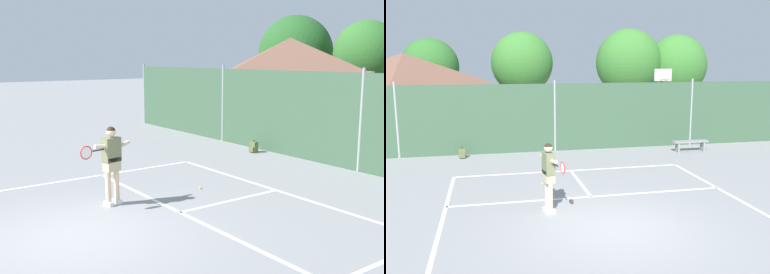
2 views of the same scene
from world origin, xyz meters
The scene contains 10 objects.
ground_plane centered at (0.00, 0.00, 0.00)m, with size 120.00×120.00×0.00m, color gray.
court_markings centered at (0.00, 0.65, 0.00)m, with size 8.30×11.10×0.01m.
chainlink_fence centered at (0.00, 9.00, 1.49)m, with size 26.09×0.09×3.12m.
basketball_hoop centered at (5.68, 10.55, 2.31)m, with size 0.90×0.67×3.55m.
clubhouse_building centered at (-6.85, 13.26, 2.24)m, with size 6.16×5.21×4.32m.
treeline_backdrop centered at (0.02, 18.15, 3.68)m, with size 25.38×4.10×6.05m.
tennis_player centered at (-1.38, 1.50, 1.11)m, with size 0.45×1.40×1.85m.
tennis_ball centered at (-1.26, 3.97, 0.03)m, with size 0.07×0.07×0.07m, color #CCE033.
backpack_olive centered at (-3.96, 8.38, 0.19)m, with size 0.28×0.25×0.46m.
courtside_bench centered at (5.79, 7.57, 0.36)m, with size 1.60×0.36×0.48m.
Camera 2 is at (-2.89, -8.92, 3.95)m, focal length 38.98 mm.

